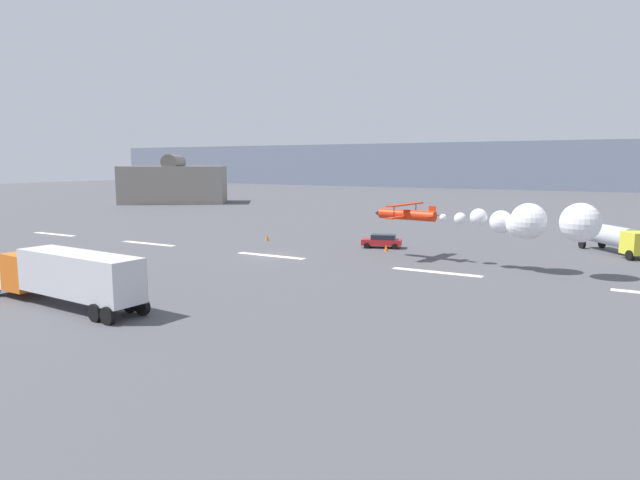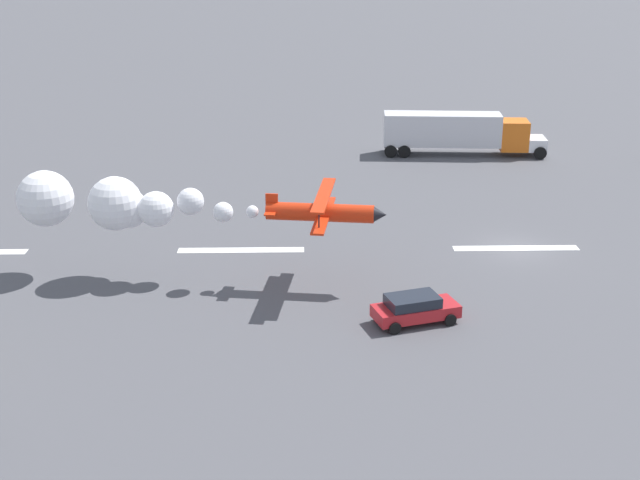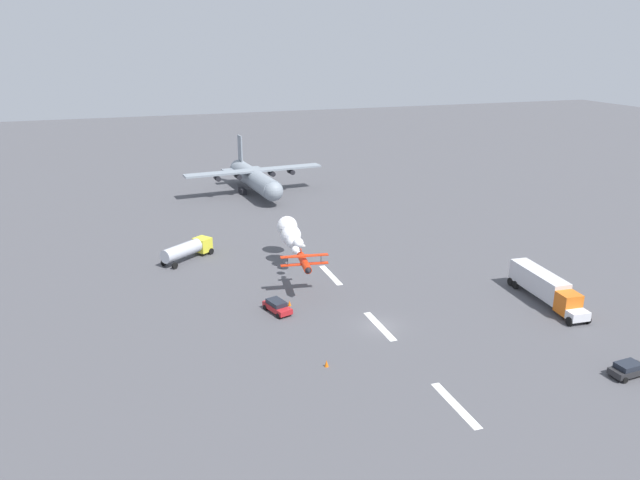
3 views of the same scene
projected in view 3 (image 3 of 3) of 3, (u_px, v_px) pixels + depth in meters
The scene contains 13 objects.
ground_plane at pixel (380, 326), 73.51m from camera, with size 440.00×440.00×0.00m, color #4C4C51.
runway_stripe_2 at pixel (455, 405), 57.76m from camera, with size 8.00×0.90×0.01m, color white.
runway_stripe_3 at pixel (380, 326), 73.51m from camera, with size 8.00×0.90×0.01m, color white.
runway_stripe_4 at pixel (331, 275), 89.26m from camera, with size 8.00×0.90×0.01m, color white.
runway_stripe_5 at pixel (296, 239), 105.01m from camera, with size 8.00×0.90×0.01m, color white.
cargo_transport_plane at pixel (256, 179), 133.57m from camera, with size 26.93×30.86×11.40m.
stunt_biplane_red at pixel (291, 235), 92.63m from camera, with size 21.15×6.97×3.31m.
semi_truck_orange at pixel (545, 286), 79.76m from camera, with size 14.37×3.77×3.70m.
fuel_tanker_truck at pixel (187, 249), 94.83m from camera, with size 7.49×8.65×2.90m.
followme_car_yellow at pixel (629, 369), 62.46m from camera, with size 2.25×4.20×1.52m.
airport_staff_sedan at pixel (277, 306), 77.04m from camera, with size 4.75×3.03×1.52m.
traffic_cone_near at pixel (326, 363), 64.39m from camera, with size 0.44×0.44×0.75m, color orange.
traffic_cone_far at pixel (289, 303), 78.99m from camera, with size 0.44×0.44×0.75m, color orange.
Camera 3 is at (-60.68, 28.12, 33.02)m, focal length 34.40 mm.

